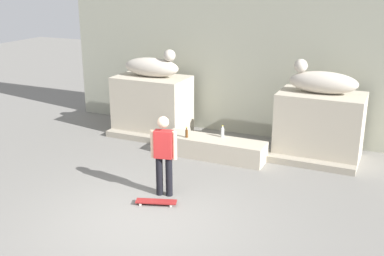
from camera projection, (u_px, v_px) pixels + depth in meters
ground_plane at (143, 221)px, 8.62m from camera, size 40.00×40.00×0.00m
facade_wall at (248, 22)px, 12.67m from camera, size 10.62×0.60×6.14m
pedestal_left at (152, 105)px, 13.21m from camera, size 2.00×1.23×1.61m
pedestal_right at (319, 126)px, 11.41m from camera, size 2.00×1.23×1.61m
statue_reclining_left at (153, 66)px, 12.86m from camera, size 1.62×0.61×0.78m
statue_reclining_right at (322, 81)px, 11.08m from camera, size 1.61×0.59×0.78m
ledge_block at (214, 148)px, 11.53m from camera, size 2.53×0.69×0.49m
skater at (164, 153)px, 9.36m from camera, size 0.53×0.27×1.67m
skateboard at (156, 202)px, 9.22m from camera, size 0.82×0.45×0.08m
bottle_clear at (222, 132)px, 11.54m from camera, size 0.08×0.08×0.30m
bottle_brown at (187, 133)px, 11.52m from camera, size 0.07×0.07×0.26m
stair_step at (221, 148)px, 11.98m from camera, size 6.60×0.50×0.16m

